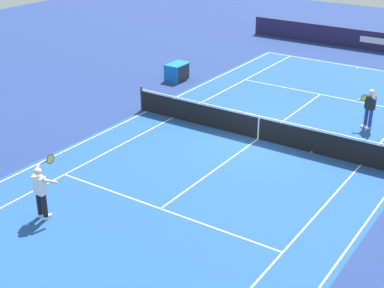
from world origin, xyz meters
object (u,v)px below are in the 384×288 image
Objects in this scene: tennis_net at (259,127)px; equipment_cart_tarped at (177,71)px; tennis_ball at (312,152)px; tennis_player_far at (369,107)px; tennis_player_near at (41,190)px.

tennis_net is 9.36× the size of equipment_cart_tarped.
tennis_player_far is at bearing 165.26° from tennis_ball.
equipment_cart_tarped is (-4.49, -9.28, 0.40)m from tennis_ball.
tennis_player_near reaches higher than equipment_cart_tarped.
tennis_ball is 10.32m from equipment_cart_tarped.
equipment_cart_tarped is at bearing -161.45° from tennis_player_near.
tennis_player_near is 25.71× the size of tennis_ball.
tennis_net is 4.74m from tennis_player_far.
equipment_cart_tarped is (-13.19, -4.43, -0.49)m from tennis_player_near.
tennis_ball is at bearing 89.61° from tennis_net.
tennis_net is 8.33m from equipment_cart_tarped.
tennis_player_near is 13.51m from tennis_player_far.
tennis_ball is at bearing -14.74° from tennis_player_far.
tennis_player_near reaches higher than tennis_net.
equipment_cart_tarped reaches higher than tennis_ball.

